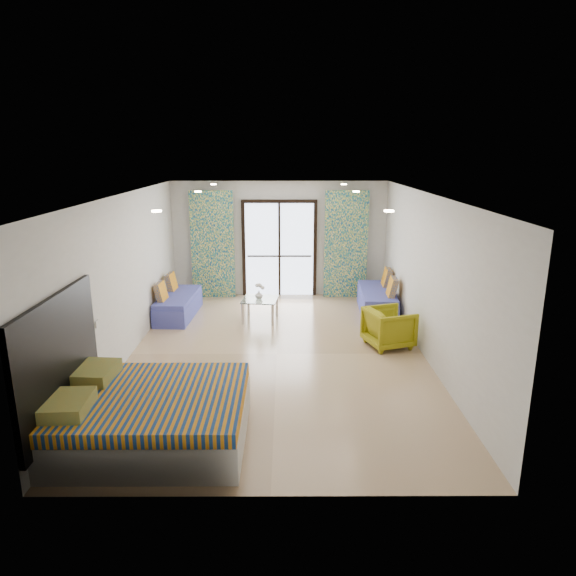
{
  "coord_description": "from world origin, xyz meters",
  "views": [
    {
      "loc": [
        0.16,
        -8.2,
        3.38
      ],
      "look_at": [
        0.19,
        0.07,
        1.15
      ],
      "focal_mm": 32.0,
      "sensor_mm": 36.0,
      "label": 1
    }
  ],
  "objects_px": {
    "daybed_left": "(178,304)",
    "armchair": "(389,326)",
    "bed": "(149,416)",
    "daybed_right": "(378,300)",
    "coffee_table": "(260,301)"
  },
  "relations": [
    {
      "from": "daybed_left",
      "to": "armchair",
      "type": "relative_size",
      "value": 2.25
    },
    {
      "from": "bed",
      "to": "daybed_left",
      "type": "relative_size",
      "value": 1.3
    },
    {
      "from": "daybed_right",
      "to": "armchair",
      "type": "height_order",
      "value": "daybed_right"
    },
    {
      "from": "daybed_right",
      "to": "armchair",
      "type": "relative_size",
      "value": 2.39
    },
    {
      "from": "daybed_right",
      "to": "coffee_table",
      "type": "xyz_separation_m",
      "value": [
        -2.49,
        -0.51,
        0.13
      ]
    },
    {
      "from": "coffee_table",
      "to": "daybed_right",
      "type": "bearing_deg",
      "value": 11.63
    },
    {
      "from": "daybed_right",
      "to": "armchair",
      "type": "distance_m",
      "value": 1.96
    },
    {
      "from": "bed",
      "to": "armchair",
      "type": "xyz_separation_m",
      "value": [
        3.46,
        3.06,
        0.06
      ]
    },
    {
      "from": "bed",
      "to": "daybed_right",
      "type": "bearing_deg",
      "value": 54.38
    },
    {
      "from": "armchair",
      "to": "coffee_table",
      "type": "bearing_deg",
      "value": 40.32
    },
    {
      "from": "bed",
      "to": "daybed_left",
      "type": "height_order",
      "value": "daybed_left"
    },
    {
      "from": "daybed_left",
      "to": "daybed_right",
      "type": "bearing_deg",
      "value": 5.94
    },
    {
      "from": "daybed_left",
      "to": "coffee_table",
      "type": "bearing_deg",
      "value": -6.33
    },
    {
      "from": "coffee_table",
      "to": "armchair",
      "type": "bearing_deg",
      "value": -31.59
    },
    {
      "from": "coffee_table",
      "to": "armchair",
      "type": "xyz_separation_m",
      "value": [
        2.35,
        -1.44,
        -0.03
      ]
    }
  ]
}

